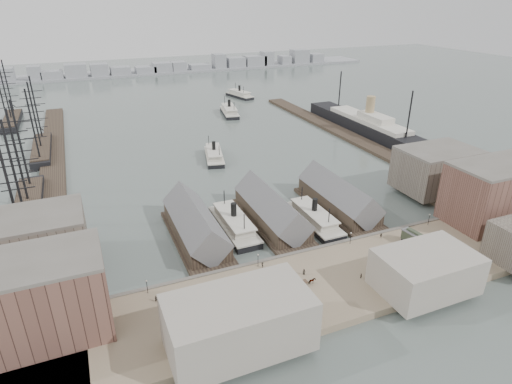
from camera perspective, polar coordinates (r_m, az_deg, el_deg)
name	(u,v)px	position (r m, az deg, el deg)	size (l,w,h in m)	color
ground	(294,248)	(131.12, 5.14, -7.48)	(900.00, 900.00, 0.00)	#4A5652
quay	(330,283)	(116.48, 9.81, -11.84)	(180.00, 30.00, 2.00)	#7F6E55
seawall	(303,254)	(126.68, 6.26, -8.19)	(180.00, 1.20, 2.30)	#59544C
west_wharf	(53,166)	(209.37, -25.45, 3.09)	(10.00, 220.00, 1.60)	#2D231C
east_wharf	(345,134)	(238.96, 11.83, 7.52)	(10.00, 180.00, 1.60)	#2D231C
ferry_shed_west	(195,226)	(134.22, -8.10, -4.52)	(14.00, 42.00, 12.60)	#2D231C
ferry_shed_center	(271,211)	(141.87, 2.06, -2.55)	(14.00, 42.00, 12.60)	#2D231C
ferry_shed_east	(338,198)	(153.59, 10.91, -0.77)	(14.00, 42.00, 12.60)	#2D231C
warehouse_west_front	(28,302)	(104.81, -28.13, -12.77)	(32.00, 18.00, 18.00)	brown
warehouse_west_back	(36,241)	(131.26, -27.27, -5.84)	(26.00, 20.00, 14.00)	#60564C
warehouse_east_front	(495,194)	(157.98, 29.22, -0.18)	(30.00, 18.00, 19.00)	brown
warehouse_east_back	(436,170)	(176.08, 22.92, 2.76)	(28.00, 20.00, 15.00)	#60564C
street_bldg_center	(426,271)	(116.68, 21.70, -9.79)	(24.00, 16.00, 10.00)	gray
street_bldg_west	(239,322)	(92.90, -2.29, -16.97)	(30.00, 16.00, 12.00)	gray
lamp_post_far_w	(147,284)	(111.56, -14.36, -11.82)	(0.44, 0.44, 3.92)	black
lamp_post_near_w	(258,258)	(117.73, 0.27, -8.77)	(0.44, 0.44, 3.92)	black
lamp_post_near_e	(351,236)	(130.68, 12.52, -5.73)	(0.44, 0.44, 3.92)	black
lamp_post_far_e	(429,217)	(148.64, 22.10, -3.14)	(0.44, 0.44, 3.92)	black
far_shore	(130,71)	(439.30, -16.46, 15.26)	(500.00, 40.00, 15.72)	gray
ferry_docked_west	(234,223)	(139.11, -2.95, -4.21)	(8.61, 28.71, 10.25)	black
ferry_docked_east	(314,218)	(143.95, 7.72, -3.40)	(8.24, 27.48, 9.81)	black
ferry_open_near	(214,155)	(200.32, -5.60, 4.96)	(13.23, 26.56, 9.10)	black
ferry_open_mid	(229,111)	(277.74, -3.57, 10.74)	(13.34, 29.31, 10.09)	black
ferry_open_far	(240,94)	(326.68, -2.21, 12.88)	(14.32, 27.41, 9.38)	black
sailing_ship_near	(27,211)	(166.01, -28.17, -2.20)	(8.85, 60.95, 36.37)	black
sailing_ship_mid	(42,149)	(231.17, -26.68, 5.20)	(8.30, 47.94, 34.11)	black
sailing_ship_far	(12,120)	(294.53, -29.79, 8.37)	(8.45, 46.96, 34.75)	black
ocean_steamer	(368,126)	(245.37, 14.75, 8.56)	(14.00, 102.30, 20.46)	black
tram	(418,241)	(134.88, 20.83, -6.19)	(4.38, 11.49, 3.99)	black
horse_cart_left	(207,300)	(107.37, -6.60, -14.06)	(4.70, 3.06, 1.43)	black
horse_cart_center	(309,282)	(113.07, 7.08, -11.77)	(4.94, 1.79, 1.59)	black
horse_cart_right	(401,253)	(130.12, 18.73, -7.70)	(4.73, 2.56, 1.42)	black
pedestrian_0	(156,299)	(109.52, -13.21, -13.68)	(0.63, 0.46, 1.72)	black
pedestrian_1	(201,308)	(104.94, -7.30, -15.14)	(0.78, 0.61, 1.61)	black
pedestrian_2	(263,265)	(118.35, 0.88, -9.69)	(1.04, 0.60, 1.61)	black
pedestrian_3	(269,312)	(103.06, 1.78, -15.74)	(1.02, 0.43, 1.74)	black
pedestrian_4	(304,272)	(116.38, 6.42, -10.52)	(0.82, 0.53, 1.67)	black
pedestrian_5	(361,276)	(117.49, 13.82, -10.82)	(0.58, 0.42, 1.59)	black
pedestrian_6	(381,236)	(136.76, 16.35, -5.63)	(0.82, 0.64, 1.69)	black
pedestrian_7	(450,260)	(131.66, 24.44, -8.27)	(1.12, 0.64, 1.73)	black
pedestrian_8	(439,233)	(144.45, 23.19, -5.00)	(1.03, 0.43, 1.76)	black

